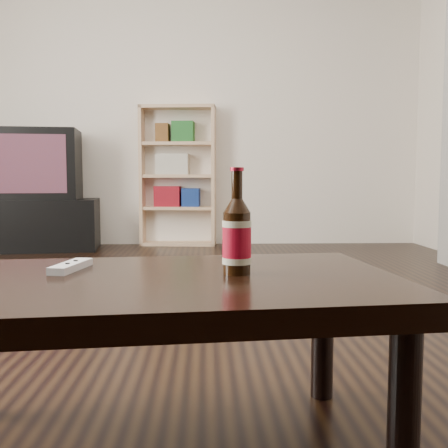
{
  "coord_description": "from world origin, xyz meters",
  "views": [
    {
      "loc": [
        0.45,
        -2.05,
        0.63
      ],
      "look_at": [
        0.5,
        -0.84,
        0.53
      ],
      "focal_mm": 42.0,
      "sensor_mm": 36.0,
      "label": 1
    }
  ],
  "objects_px": {
    "bookshelf": "(178,173)",
    "remote": "(71,266)",
    "tv_stand": "(33,225)",
    "tv": "(31,164)",
    "beer_bottle": "(237,237)",
    "coffee_table": "(158,301)"
  },
  "relations": [
    {
      "from": "coffee_table",
      "to": "remote",
      "type": "distance_m",
      "value": 0.25
    },
    {
      "from": "tv_stand",
      "to": "tv",
      "type": "height_order",
      "value": "tv"
    },
    {
      "from": "beer_bottle",
      "to": "remote",
      "type": "height_order",
      "value": "beer_bottle"
    },
    {
      "from": "beer_bottle",
      "to": "bookshelf",
      "type": "bearing_deg",
      "value": 94.97
    },
    {
      "from": "tv",
      "to": "coffee_table",
      "type": "bearing_deg",
      "value": -74.38
    },
    {
      "from": "tv_stand",
      "to": "coffee_table",
      "type": "relative_size",
      "value": 0.97
    },
    {
      "from": "tv_stand",
      "to": "bookshelf",
      "type": "height_order",
      "value": "bookshelf"
    },
    {
      "from": "tv_stand",
      "to": "beer_bottle",
      "type": "bearing_deg",
      "value": -71.65
    },
    {
      "from": "tv",
      "to": "beer_bottle",
      "type": "xyz_separation_m",
      "value": [
        1.61,
        -3.48,
        -0.26
      ]
    },
    {
      "from": "remote",
      "to": "coffee_table",
      "type": "bearing_deg",
      "value": -13.64
    },
    {
      "from": "tv",
      "to": "bookshelf",
      "type": "distance_m",
      "value": 1.33
    },
    {
      "from": "tv_stand",
      "to": "beer_bottle",
      "type": "height_order",
      "value": "beer_bottle"
    },
    {
      "from": "bookshelf",
      "to": "beer_bottle",
      "type": "height_order",
      "value": "bookshelf"
    },
    {
      "from": "coffee_table",
      "to": "remote",
      "type": "relative_size",
      "value": 6.97
    },
    {
      "from": "bookshelf",
      "to": "remote",
      "type": "xyz_separation_m",
      "value": [
        -0.07,
        -3.77,
        -0.26
      ]
    },
    {
      "from": "tv_stand",
      "to": "beer_bottle",
      "type": "relative_size",
      "value": 4.52
    },
    {
      "from": "bookshelf",
      "to": "coffee_table",
      "type": "bearing_deg",
      "value": -82.44
    },
    {
      "from": "bookshelf",
      "to": "tv_stand",
      "type": "bearing_deg",
      "value": -158.92
    },
    {
      "from": "coffee_table",
      "to": "beer_bottle",
      "type": "height_order",
      "value": "beer_bottle"
    },
    {
      "from": "tv_stand",
      "to": "remote",
      "type": "height_order",
      "value": "tv_stand"
    },
    {
      "from": "tv_stand",
      "to": "coffee_table",
      "type": "bearing_deg",
      "value": -74.38
    },
    {
      "from": "beer_bottle",
      "to": "remote",
      "type": "relative_size",
      "value": 1.5
    }
  ]
}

